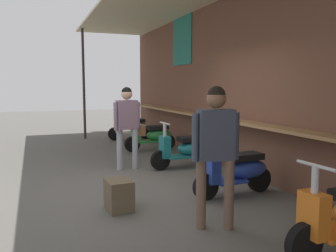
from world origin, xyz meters
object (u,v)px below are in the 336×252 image
object	(u,v)px
scooter_teal	(186,149)
scooter_blue	(238,170)
scooter_cream	(133,127)
shopper_passing	(216,142)
scooter_green	(153,136)
merchandise_crate	(119,195)
shopper_with_handbag	(128,119)

from	to	relation	value
scooter_teal	scooter_blue	size ratio (longest dim) A/B	1.00
scooter_cream	shopper_passing	world-z (taller)	shopper_passing
scooter_teal	scooter_blue	xyz separation A→B (m)	(1.98, -0.00, 0.00)
scooter_cream	scooter_blue	world-z (taller)	same
scooter_green	merchandise_crate	distance (m)	4.51
shopper_passing	shopper_with_handbag	bearing A→B (deg)	-168.09
scooter_teal	shopper_passing	size ratio (longest dim) A/B	0.83
scooter_cream	scooter_green	distance (m)	2.05
shopper_with_handbag	merchandise_crate	world-z (taller)	shopper_with_handbag
scooter_cream	merchandise_crate	xyz separation A→B (m)	(6.15, -1.89, -0.18)
scooter_cream	merchandise_crate	size ratio (longest dim) A/B	3.34
shopper_passing	scooter_cream	bearing A→B (deg)	-178.96
scooter_cream	shopper_passing	distance (m)	7.27
scooter_green	shopper_passing	xyz separation A→B (m)	(5.13, -0.97, 0.66)
merchandise_crate	scooter_green	bearing A→B (deg)	155.25
scooter_green	scooter_blue	bearing A→B (deg)	88.43
scooter_teal	scooter_blue	bearing A→B (deg)	87.50
scooter_teal	merchandise_crate	bearing A→B (deg)	43.75
shopper_passing	merchandise_crate	bearing A→B (deg)	-129.48
scooter_green	scooter_teal	distance (m)	2.12
shopper_with_handbag	scooter_cream	bearing A→B (deg)	-26.33
scooter_green	shopper_with_handbag	xyz separation A→B (m)	(1.80, -1.15, 0.63)
scooter_blue	shopper_passing	size ratio (longest dim) A/B	0.83
shopper_with_handbag	merchandise_crate	distance (m)	2.54
scooter_green	scooter_teal	size ratio (longest dim) A/B	1.00
scooter_green	scooter_blue	size ratio (longest dim) A/B	1.00
scooter_cream	merchandise_crate	bearing A→B (deg)	77.39
scooter_blue	shopper_passing	world-z (taller)	shopper_passing
scooter_blue	shopper_with_handbag	distance (m)	2.65
merchandise_crate	shopper_passing	bearing A→B (deg)	41.77
shopper_passing	scooter_teal	bearing A→B (deg)	170.83
merchandise_crate	scooter_cream	bearing A→B (deg)	162.92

